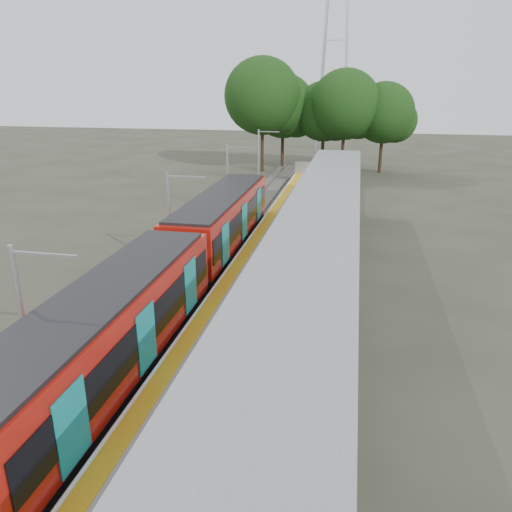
% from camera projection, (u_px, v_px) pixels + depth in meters
% --- Properties ---
extents(trackbed, '(3.00, 70.00, 0.24)m').
position_uv_depth(trackbed, '(211.00, 267.00, 27.17)').
color(trackbed, '#59544C').
rests_on(trackbed, ground).
extents(platform, '(6.00, 50.00, 1.00)m').
position_uv_depth(platform, '(293.00, 266.00, 26.22)').
color(platform, gray).
rests_on(platform, ground).
extents(tactile_strip, '(0.60, 50.00, 0.02)m').
position_uv_depth(tactile_strip, '(245.00, 254.00, 26.52)').
color(tactile_strip, gold).
rests_on(tactile_strip, platform).
extents(end_fence, '(6.00, 0.10, 1.20)m').
position_uv_depth(end_fence, '(325.00, 168.00, 48.94)').
color(end_fence, '#9EA0A5').
rests_on(end_fence, platform).
extents(train, '(2.74, 27.60, 3.62)m').
position_uv_depth(train, '(181.00, 261.00, 22.32)').
color(train, black).
rests_on(train, ground).
extents(canopy, '(3.27, 38.00, 3.66)m').
position_uv_depth(canopy, '(321.00, 218.00, 21.17)').
color(canopy, '#9EA0A5').
rests_on(canopy, platform).
extents(pylon, '(8.00, 4.00, 38.00)m').
position_uv_depth(pylon, '(337.00, 10.00, 69.33)').
color(pylon, '#9EA0A5').
rests_on(pylon, ground).
extents(tree_cluster, '(20.49, 10.24, 12.34)m').
position_uv_depth(tree_cluster, '(311.00, 105.00, 54.57)').
color(tree_cluster, '#382316').
rests_on(tree_cluster, ground).
extents(catenary_masts, '(2.08, 48.16, 5.40)m').
position_uv_depth(catenary_masts, '(171.00, 220.00, 25.64)').
color(catenary_masts, '#9EA0A5').
rests_on(catenary_masts, ground).
extents(bench_mid, '(0.93, 1.37, 0.91)m').
position_uv_depth(bench_mid, '(343.00, 263.00, 23.81)').
color(bench_mid, '#0E1446').
rests_on(bench_mid, platform).
extents(bench_far, '(0.80, 1.63, 1.07)m').
position_uv_depth(bench_far, '(349.00, 205.00, 34.69)').
color(bench_far, '#0E1446').
rests_on(bench_far, platform).
extents(info_pillar_near, '(0.41, 0.41, 1.81)m').
position_uv_depth(info_pillar_near, '(270.00, 376.00, 14.11)').
color(info_pillar_near, beige).
rests_on(info_pillar_near, platform).
extents(info_pillar_far, '(0.43, 0.43, 1.92)m').
position_uv_depth(info_pillar_far, '(302.00, 243.00, 25.54)').
color(info_pillar_far, beige).
rests_on(info_pillar_far, platform).
extents(litter_bin, '(0.42, 0.42, 0.83)m').
position_uv_depth(litter_bin, '(336.00, 263.00, 23.98)').
color(litter_bin, '#9EA0A5').
rests_on(litter_bin, platform).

